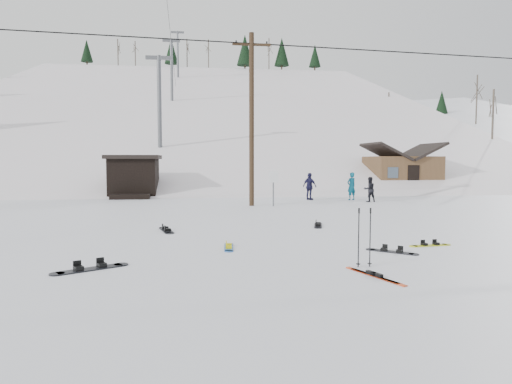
{
  "coord_description": "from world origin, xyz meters",
  "views": [
    {
      "loc": [
        -0.83,
        -9.92,
        2.41
      ],
      "look_at": [
        1.01,
        4.45,
        1.4
      ],
      "focal_mm": 32.0,
      "sensor_mm": 36.0,
      "label": 1
    }
  ],
  "objects": [
    {
      "name": "skier_teal",
      "position": [
        8.42,
        16.69,
        0.84
      ],
      "size": [
        0.72,
        0.61,
        1.68
      ],
      "primitive_type": "imported",
      "rotation": [
        0.0,
        0.0,
        3.55
      ],
      "color": "#0B5671",
      "rests_on": "ground"
    },
    {
      "name": "board_scatter_b",
      "position": [
        -1.91,
        5.82,
        0.03
      ],
      "size": [
        0.6,
        1.57,
        0.11
      ],
      "rotation": [
        0.0,
        0.0,
        1.8
      ],
      "color": "black",
      "rests_on": "ground"
    },
    {
      "name": "cabin",
      "position": [
        15.0,
        24.0,
        1.48
      ],
      "size": [
        5.39,
        4.4,
        3.77
      ],
      "color": "brown",
      "rests_on": "ground"
    },
    {
      "name": "skier_pink",
      "position": [
        13.94,
        23.09,
        0.84
      ],
      "size": [
        1.18,
        0.81,
        1.69
      ],
      "primitive_type": "imported",
      "rotation": [
        0.0,
        0.0,
        2.97
      ],
      "color": "#BF4376",
      "rests_on": "ground"
    },
    {
      "name": "trail_sign",
      "position": [
        3.1,
        13.58,
        1.27
      ],
      "size": [
        0.5,
        0.09,
        1.85
      ],
      "color": "#595B60",
      "rests_on": "ground"
    },
    {
      "name": "ski_poles",
      "position": [
        2.9,
        -0.11,
        0.69
      ],
      "size": [
        0.37,
        0.1,
        1.34
      ],
      "color": "black",
      "rests_on": "ground"
    },
    {
      "name": "board_scatter_f",
      "position": [
        3.55,
        6.31,
        0.03
      ],
      "size": [
        0.59,
        1.42,
        0.1
      ],
      "rotation": [
        0.0,
        0.0,
        1.3
      ],
      "color": "black",
      "rests_on": "ground"
    },
    {
      "name": "lift_tower_far",
      "position": [
        -4.0,
        70.0,
        20.86
      ],
      "size": [
        2.2,
        0.36,
        8.0
      ],
      "color": "#595B60",
      "rests_on": "ski_slope"
    },
    {
      "name": "lift_hut",
      "position": [
        -5.0,
        20.94,
        1.36
      ],
      "size": [
        3.4,
        4.1,
        2.75
      ],
      "color": "black",
      "rests_on": "ground"
    },
    {
      "name": "hero_snowboard",
      "position": [
        0.0,
        2.5,
        0.02
      ],
      "size": [
        0.3,
        1.27,
        0.09
      ],
      "rotation": [
        0.0,
        0.0,
        1.51
      ],
      "color": "blue",
      "rests_on": "ground"
    },
    {
      "name": "ground",
      "position": [
        0.0,
        0.0,
        0.0
      ],
      "size": [
        200.0,
        200.0,
        0.0
      ],
      "primitive_type": "plane",
      "color": "silver",
      "rests_on": "ground"
    },
    {
      "name": "board_scatter_d",
      "position": [
        4.21,
        1.36,
        0.03
      ],
      "size": [
        1.11,
        1.02,
        0.1
      ],
      "rotation": [
        0.0,
        0.0,
        -0.73
      ],
      "color": "black",
      "rests_on": "ground"
    },
    {
      "name": "treeline_right",
      "position": [
        36.0,
        42.0,
        0.0
      ],
      "size": [
        20.0,
        60.0,
        10.0
      ],
      "primitive_type": null,
      "color": "black",
      "rests_on": "ground"
    },
    {
      "name": "lift_tower_near",
      "position": [
        -4.0,
        30.0,
        7.86
      ],
      "size": [
        2.2,
        0.36,
        8.0
      ],
      "color": "#595B60",
      "rests_on": "ski_slope"
    },
    {
      "name": "board_scatter_a",
      "position": [
        -3.2,
        0.37,
        0.03
      ],
      "size": [
        1.52,
        1.04,
        0.12
      ],
      "rotation": [
        0.0,
        0.0,
        0.54
      ],
      "color": "black",
      "rests_on": "ground"
    },
    {
      "name": "ridge_right",
      "position": [
        38.0,
        50.0,
        -11.0
      ],
      "size": [
        45.66,
        93.98,
        54.59
      ],
      "primitive_type": "cube",
      "rotation": [
        0.21,
        -0.05,
        -0.12
      ],
      "color": "silver",
      "rests_on": "ground"
    },
    {
      "name": "skier_dark",
      "position": [
        9.04,
        15.37,
        0.72
      ],
      "size": [
        0.76,
        0.62,
        1.45
      ],
      "primitive_type": "imported",
      "rotation": [
        0.0,
        0.0,
        3.25
      ],
      "color": "black",
      "rests_on": "ground"
    },
    {
      "name": "board_scatter_e",
      "position": [
        5.66,
        2.08,
        0.02
      ],
      "size": [
        1.28,
        0.36,
        0.09
      ],
      "rotation": [
        0.0,
        0.0,
        0.11
      ],
      "color": "yellow",
      "rests_on": "ground"
    },
    {
      "name": "treeline_crest",
      "position": [
        0.0,
        86.0,
        0.0
      ],
      "size": [
        50.0,
        6.0,
        10.0
      ],
      "primitive_type": null,
      "color": "black",
      "rests_on": "ski_slope"
    },
    {
      "name": "ski_slope",
      "position": [
        0.0,
        55.0,
        -12.0
      ],
      "size": [
        60.0,
        85.24,
        65.97
      ],
      "primitive_type": "cube",
      "rotation": [
        0.31,
        0.0,
        0.0
      ],
      "color": "white",
      "rests_on": "ground"
    },
    {
      "name": "hero_skis",
      "position": [
        2.79,
        -0.99,
        0.03
      ],
      "size": [
        0.7,
        1.67,
        0.09
      ],
      "rotation": [
        0.0,
        0.0,
        0.35
      ],
      "color": "#AD3411",
      "rests_on": "ground"
    },
    {
      "name": "lift_tower_mid",
      "position": [
        -4.0,
        50.0,
        14.36
      ],
      "size": [
        2.2,
        0.36,
        8.0
      ],
      "color": "#595B60",
      "rests_on": "ski_slope"
    },
    {
      "name": "utility_pole",
      "position": [
        2.0,
        14.0,
        4.68
      ],
      "size": [
        2.0,
        0.26,
        9.0
      ],
      "color": "#3A2819",
      "rests_on": "ground"
    },
    {
      "name": "skier_navy",
      "position": [
        5.92,
        17.06,
        0.82
      ],
      "size": [
        0.92,
        1.01,
        1.65
      ],
      "primitive_type": "imported",
      "rotation": [
        0.0,
        0.0,
        2.25
      ],
      "color": "#171536",
      "rests_on": "ground"
    }
  ]
}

